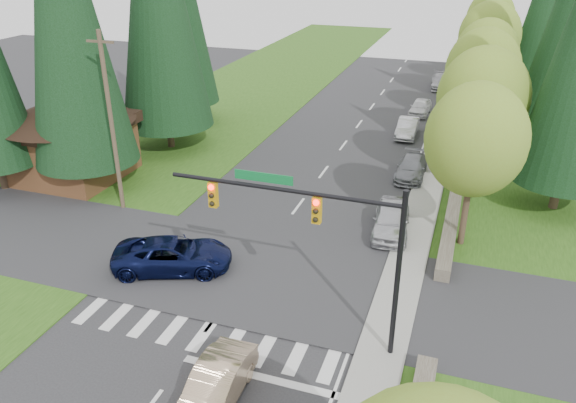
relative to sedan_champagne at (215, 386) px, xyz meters
The scene contains 26 objects.
ground 2.17m from the sedan_champagne, behind, with size 120.00×120.00×0.00m, color #28282B.
grass_east 22.63m from the sedan_champagne, 61.01° to the left, with size 14.00×110.00×0.06m, color #284C14.
grass_west 24.86m from the sedan_champagne, 127.23° to the left, with size 14.00×110.00×0.06m, color #284C14.
cross_street 8.08m from the sedan_champagne, 104.65° to the left, with size 120.00×8.00×0.10m, color #28282B.
sidewalk_east 22.33m from the sedan_champagne, 77.41° to the left, with size 1.80×80.00×0.13m, color gray.
curb_east 22.16m from the sedan_champagne, 79.56° to the left, with size 0.20×80.00×0.13m, color gray.
stone_wall_north 30.50m from the sedan_champagne, 77.57° to the left, with size 0.70×40.00×0.70m, color #4C4438.
traffic_signal 6.49m from the sedan_champagne, 61.41° to the left, with size 8.70×0.37×6.80m.
brown_building 22.69m from the sedan_champagne, 139.05° to the left, with size 8.40×8.40×5.40m.
utility_pole 17.08m from the sedan_champagne, 134.39° to the left, with size 1.60×0.24×10.00m.
decid_tree_0 16.29m from the sedan_champagne, 62.54° to the left, with size 4.80×4.80×8.37m.
decid_tree_1 22.60m from the sedan_champagne, 70.73° to the left, with size 5.20×5.20×8.80m.
decid_tree_2 29.14m from the sedan_champagne, 75.73° to the left, with size 5.00×5.00×8.82m.
decid_tree_3 35.86m from the sedan_champagne, 78.36° to the left, with size 5.00×5.00×8.55m.
decid_tree_4 42.75m from the sedan_champagne, 80.14° to the left, with size 5.40×5.40×9.18m.
decid_tree_5 49.53m from the sedan_champagne, 81.76° to the left, with size 4.80×4.80×8.30m.
decid_tree_6 56.48m from the sedan_champagne, 82.68° to the left, with size 5.20×5.20×8.86m.
conifer_w_a 22.76m from the sedan_champagne, 137.49° to the left, with size 6.12×6.12×19.80m.
conifer_w_b 26.91m from the sedan_champagne, 135.40° to the left, with size 5.44×5.44×17.80m.
sedan_champagne is the anchor object (origin of this frame).
suv_navy 8.87m from the sedan_champagne, 128.36° to the left, with size 2.53×5.48×1.52m, color black.
parked_car_a 14.28m from the sedan_champagne, 75.55° to the left, with size 1.86×4.62×1.57m, color silver.
parked_car_b 22.08m from the sedan_champagne, 80.71° to the left, with size 1.79×4.40×1.28m, color slate.
parked_car_c 30.04m from the sedan_champagne, 85.87° to the left, with size 1.46×4.19×1.38m, color #B9B9BE.
parked_car_d 36.29m from the sedan_champagne, 86.21° to the left, with size 1.57×3.90×1.33m, color silver.
parked_car_e 46.42m from the sedan_champagne, 85.95° to the left, with size 1.92×4.72×1.37m, color #9E9DA2.
Camera 1 is at (8.93, -12.44, 14.33)m, focal length 35.00 mm.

